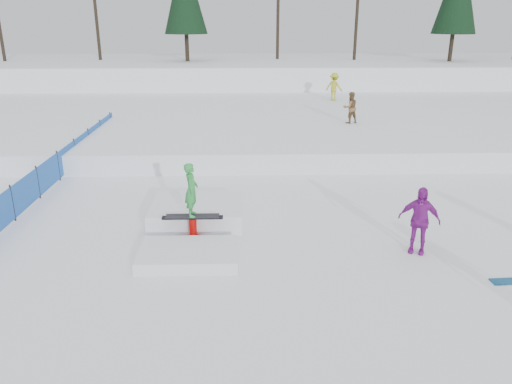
{
  "coord_description": "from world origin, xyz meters",
  "views": [
    {
      "loc": [
        0.15,
        -10.82,
        5.62
      ],
      "look_at": [
        0.5,
        2.0,
        1.1
      ],
      "focal_mm": 35.0,
      "sensor_mm": 36.0,
      "label": 1
    }
  ],
  "objects_px": {
    "spectator_purple": "(419,220)",
    "jib_rail_feature": "(195,220)",
    "walker_olive": "(350,108)",
    "safety_fence": "(58,166)",
    "walker_ygreen": "(334,87)"
  },
  "relations": [
    {
      "from": "spectator_purple",
      "to": "walker_ygreen",
      "type": "bearing_deg",
      "value": 110.55
    },
    {
      "from": "jib_rail_feature",
      "to": "walker_ygreen",
      "type": "bearing_deg",
      "value": 68.59
    },
    {
      "from": "walker_ygreen",
      "to": "spectator_purple",
      "type": "bearing_deg",
      "value": 119.8
    },
    {
      "from": "walker_olive",
      "to": "safety_fence",
      "type": "bearing_deg",
      "value": 11.52
    },
    {
      "from": "spectator_purple",
      "to": "jib_rail_feature",
      "type": "bearing_deg",
      "value": -170.32
    },
    {
      "from": "spectator_purple",
      "to": "safety_fence",
      "type": "bearing_deg",
      "value": 175.03
    },
    {
      "from": "safety_fence",
      "to": "jib_rail_feature",
      "type": "height_order",
      "value": "jib_rail_feature"
    },
    {
      "from": "safety_fence",
      "to": "jib_rail_feature",
      "type": "distance_m",
      "value": 7.07
    },
    {
      "from": "walker_olive",
      "to": "walker_ygreen",
      "type": "bearing_deg",
      "value": -109.45
    },
    {
      "from": "walker_ygreen",
      "to": "safety_fence",
      "type": "bearing_deg",
      "value": 80.05
    },
    {
      "from": "safety_fence",
      "to": "walker_olive",
      "type": "bearing_deg",
      "value": 27.39
    },
    {
      "from": "safety_fence",
      "to": "walker_ygreen",
      "type": "xyz_separation_m",
      "value": [
        12.21,
        12.92,
        1.07
      ]
    },
    {
      "from": "walker_ygreen",
      "to": "jib_rail_feature",
      "type": "bearing_deg",
      "value": 102.02
    },
    {
      "from": "walker_olive",
      "to": "jib_rail_feature",
      "type": "bearing_deg",
      "value": 43.14
    },
    {
      "from": "jib_rail_feature",
      "to": "walker_olive",
      "type": "bearing_deg",
      "value": 59.01
    }
  ]
}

